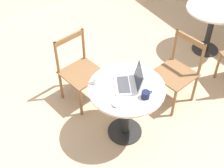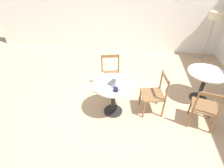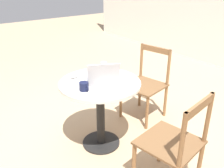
{
  "view_description": "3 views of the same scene",
  "coord_description": "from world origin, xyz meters",
  "px_view_note": "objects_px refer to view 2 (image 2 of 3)",
  "views": [
    {
      "loc": [
        -1.36,
        -1.98,
        2.98
      ],
      "look_at": [
        -0.07,
        0.13,
        0.66
      ],
      "focal_mm": 50.0,
      "sensor_mm": 36.0,
      "label": 1
    },
    {
      "loc": [
        0.33,
        -2.84,
        2.73
      ],
      "look_at": [
        -0.06,
        0.17,
        0.57
      ],
      "focal_mm": 28.0,
      "sensor_mm": 36.0,
      "label": 2
    },
    {
      "loc": [
        1.88,
        -1.3,
        1.73
      ],
      "look_at": [
        -0.05,
        0.11,
        0.66
      ],
      "focal_mm": 40.0,
      "sensor_mm": 36.0,
      "label": 3
    }
  ],
  "objects_px": {
    "laptop": "(115,82)",
    "mug": "(116,90)",
    "chair_near_back": "(111,74)",
    "floor_lamp": "(216,18)",
    "chair_near_right": "(155,94)",
    "chair_mid_front": "(205,108)",
    "drinking_glass": "(103,75)",
    "cafe_table_near": "(113,91)",
    "mouse": "(100,87)",
    "cafe_table_mid": "(205,78)"
  },
  "relations": [
    {
      "from": "laptop",
      "to": "mug",
      "type": "xyz_separation_m",
      "value": [
        0.04,
        -0.23,
        -0.01
      ]
    },
    {
      "from": "chair_near_back",
      "to": "floor_lamp",
      "type": "xyz_separation_m",
      "value": [
        2.86,
        2.13,
        0.88
      ]
    },
    {
      "from": "chair_near_right",
      "to": "chair_mid_front",
      "type": "height_order",
      "value": "same"
    },
    {
      "from": "drinking_glass",
      "to": "laptop",
      "type": "bearing_deg",
      "value": -36.79
    },
    {
      "from": "cafe_table_near",
      "to": "mug",
      "type": "bearing_deg",
      "value": -70.89
    },
    {
      "from": "cafe_table_near",
      "to": "drinking_glass",
      "type": "xyz_separation_m",
      "value": [
        -0.25,
        0.22,
        0.21
      ]
    },
    {
      "from": "chair_near_right",
      "to": "laptop",
      "type": "relative_size",
      "value": 2.28
    },
    {
      "from": "mouse",
      "to": "mug",
      "type": "xyz_separation_m",
      "value": [
        0.32,
        -0.07,
        0.02
      ]
    },
    {
      "from": "chair_near_right",
      "to": "floor_lamp",
      "type": "distance_m",
      "value": 3.45
    },
    {
      "from": "chair_mid_front",
      "to": "mug",
      "type": "xyz_separation_m",
      "value": [
        -1.69,
        -0.08,
        0.33
      ]
    },
    {
      "from": "laptop",
      "to": "mouse",
      "type": "relative_size",
      "value": 3.94
    },
    {
      "from": "cafe_table_mid",
      "to": "chair_near_back",
      "type": "height_order",
      "value": "chair_near_back"
    },
    {
      "from": "cafe_table_near",
      "to": "laptop",
      "type": "distance_m",
      "value": 0.22
    },
    {
      "from": "chair_near_back",
      "to": "cafe_table_mid",
      "type": "bearing_deg",
      "value": -2.53
    },
    {
      "from": "chair_near_right",
      "to": "mug",
      "type": "height_order",
      "value": "chair_near_right"
    },
    {
      "from": "cafe_table_near",
      "to": "mug",
      "type": "xyz_separation_m",
      "value": [
        0.08,
        -0.22,
        0.21
      ]
    },
    {
      "from": "cafe_table_mid",
      "to": "chair_near_right",
      "type": "height_order",
      "value": "chair_near_right"
    },
    {
      "from": "chair_mid_front",
      "to": "laptop",
      "type": "bearing_deg",
      "value": 175.13
    },
    {
      "from": "floor_lamp",
      "to": "drinking_glass",
      "type": "distance_m",
      "value": 4.04
    },
    {
      "from": "cafe_table_mid",
      "to": "drinking_glass",
      "type": "xyz_separation_m",
      "value": [
        -2.23,
        -0.49,
        0.21
      ]
    },
    {
      "from": "chair_near_back",
      "to": "chair_mid_front",
      "type": "height_order",
      "value": "same"
    },
    {
      "from": "mouse",
      "to": "cafe_table_near",
      "type": "bearing_deg",
      "value": 32.1
    },
    {
      "from": "floor_lamp",
      "to": "mug",
      "type": "relative_size",
      "value": 12.33
    },
    {
      "from": "chair_near_back",
      "to": "chair_mid_front",
      "type": "xyz_separation_m",
      "value": [
        1.92,
        -0.94,
        0.0
      ]
    },
    {
      "from": "mug",
      "to": "floor_lamp",
      "type": "bearing_deg",
      "value": 50.31
    },
    {
      "from": "mouse",
      "to": "drinking_glass",
      "type": "xyz_separation_m",
      "value": [
        -0.0,
        0.37,
        0.03
      ]
    },
    {
      "from": "laptop",
      "to": "mouse",
      "type": "xyz_separation_m",
      "value": [
        -0.28,
        -0.16,
        -0.03
      ]
    },
    {
      "from": "floor_lamp",
      "to": "mouse",
      "type": "relative_size",
      "value": 15.12
    },
    {
      "from": "cafe_table_mid",
      "to": "cafe_table_near",
      "type": "bearing_deg",
      "value": -160.38
    },
    {
      "from": "cafe_table_near",
      "to": "mouse",
      "type": "bearing_deg",
      "value": -147.9
    },
    {
      "from": "floor_lamp",
      "to": "cafe_table_mid",
      "type": "bearing_deg",
      "value": -107.8
    },
    {
      "from": "laptop",
      "to": "chair_near_back",
      "type": "bearing_deg",
      "value": 103.98
    },
    {
      "from": "mug",
      "to": "laptop",
      "type": "bearing_deg",
      "value": 99.93
    },
    {
      "from": "floor_lamp",
      "to": "mouse",
      "type": "bearing_deg",
      "value": -133.62
    },
    {
      "from": "chair_mid_front",
      "to": "floor_lamp",
      "type": "xyz_separation_m",
      "value": [
        0.93,
        3.07,
        0.88
      ]
    },
    {
      "from": "chair_near_back",
      "to": "floor_lamp",
      "type": "distance_m",
      "value": 3.67
    },
    {
      "from": "cafe_table_near",
      "to": "laptop",
      "type": "bearing_deg",
      "value": 8.11
    },
    {
      "from": "chair_mid_front",
      "to": "cafe_table_mid",
      "type": "bearing_deg",
      "value": 75.57
    },
    {
      "from": "mug",
      "to": "drinking_glass",
      "type": "bearing_deg",
      "value": 126.32
    },
    {
      "from": "chair_near_right",
      "to": "mug",
      "type": "bearing_deg",
      "value": -154.27
    },
    {
      "from": "chair_near_back",
      "to": "chair_mid_front",
      "type": "distance_m",
      "value": 2.14
    },
    {
      "from": "chair_near_back",
      "to": "mug",
      "type": "height_order",
      "value": "chair_near_back"
    },
    {
      "from": "chair_near_right",
      "to": "floor_lamp",
      "type": "bearing_deg",
      "value": 56.51
    },
    {
      "from": "cafe_table_mid",
      "to": "laptop",
      "type": "distance_m",
      "value": 2.08
    },
    {
      "from": "mug",
      "to": "drinking_glass",
      "type": "xyz_separation_m",
      "value": [
        -0.32,
        0.44,
        0.01
      ]
    },
    {
      "from": "mug",
      "to": "chair_near_back",
      "type": "bearing_deg",
      "value": 103.09
    },
    {
      "from": "cafe_table_mid",
      "to": "drinking_glass",
      "type": "height_order",
      "value": "drinking_glass"
    },
    {
      "from": "laptop",
      "to": "floor_lamp",
      "type": "bearing_deg",
      "value": 47.75
    },
    {
      "from": "cafe_table_near",
      "to": "cafe_table_mid",
      "type": "xyz_separation_m",
      "value": [
        1.98,
        0.71,
        0.0
      ]
    },
    {
      "from": "chair_mid_front",
      "to": "cafe_table_near",
      "type": "bearing_deg",
      "value": 175.4
    }
  ]
}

